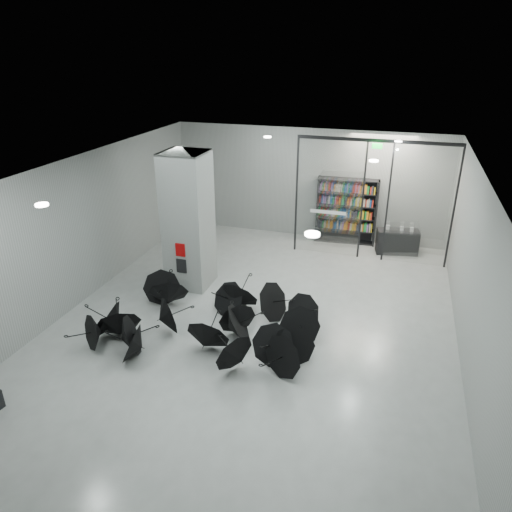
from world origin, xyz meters
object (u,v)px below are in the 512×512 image
(shop_counter, at_px, (397,242))
(umbrella_cluster, at_px, (209,327))
(bookshelf, at_px, (346,211))
(column, at_px, (188,221))

(shop_counter, height_order, umbrella_cluster, umbrella_cluster)
(bookshelf, bearing_deg, column, -134.34)
(shop_counter, bearing_deg, bookshelf, 153.98)
(column, height_order, shop_counter, column)
(shop_counter, bearing_deg, column, -154.83)
(column, xyz_separation_m, umbrella_cluster, (1.64, -2.59, -1.69))
(column, distance_m, shop_counter, 7.40)
(bookshelf, height_order, umbrella_cluster, bookshelf)
(column, relative_size, umbrella_cluster, 0.70)
(column, xyz_separation_m, shop_counter, (5.85, 4.24, -1.58))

